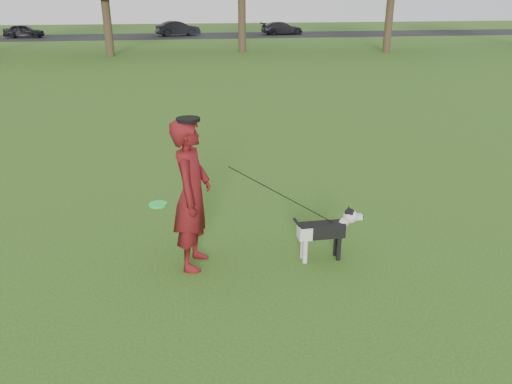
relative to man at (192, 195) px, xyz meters
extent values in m
plane|color=#285116|center=(0.30, -0.14, -1.01)|extent=(120.00, 120.00, 0.00)
cube|color=black|center=(0.30, 39.86, -1.00)|extent=(120.00, 7.00, 0.02)
imported|color=#5A0C17|center=(0.00, 0.00, 0.00)|extent=(0.67, 0.84, 2.02)
cube|color=black|center=(1.72, -0.14, -0.57)|extent=(0.62, 0.19, 0.20)
cube|color=silver|center=(1.48, -0.14, -0.58)|extent=(0.17, 0.20, 0.18)
cylinder|color=silver|center=(1.48, -0.21, -0.84)|extent=(0.06, 0.06, 0.34)
cylinder|color=silver|center=(1.48, -0.07, -0.84)|extent=(0.06, 0.06, 0.34)
cylinder|color=black|center=(1.96, -0.21, -0.84)|extent=(0.06, 0.06, 0.34)
cylinder|color=black|center=(1.96, -0.07, -0.84)|extent=(0.06, 0.06, 0.34)
cylinder|color=silver|center=(2.00, -0.14, -0.52)|extent=(0.21, 0.12, 0.22)
sphere|color=silver|center=(2.12, -0.14, -0.39)|extent=(0.19, 0.19, 0.19)
sphere|color=black|center=(2.10, -0.14, -0.35)|extent=(0.15, 0.15, 0.15)
cube|color=silver|center=(2.22, -0.14, -0.41)|extent=(0.12, 0.07, 0.07)
sphere|color=black|center=(2.29, -0.14, -0.41)|extent=(0.04, 0.04, 0.04)
cone|color=black|center=(2.10, -0.19, -0.29)|extent=(0.07, 0.07, 0.08)
cone|color=black|center=(2.10, -0.09, -0.29)|extent=(0.07, 0.07, 0.08)
cylinder|color=black|center=(1.42, -0.14, -0.50)|extent=(0.22, 0.04, 0.28)
cylinder|color=black|center=(1.94, -0.14, -0.51)|extent=(0.14, 0.14, 0.02)
imported|color=black|center=(-12.10, 39.86, -0.45)|extent=(3.19, 1.37, 1.07)
imported|color=black|center=(0.54, 39.86, -0.38)|extent=(3.94, 2.27, 1.23)
imported|color=black|center=(9.77, 39.86, -0.45)|extent=(3.87, 1.85, 1.09)
cylinder|color=#1DEA45|center=(-0.43, -0.13, -0.04)|extent=(0.23, 0.23, 0.02)
cylinder|color=black|center=(0.00, 0.00, 1.00)|extent=(0.30, 0.30, 0.04)
cylinder|color=#38281C|center=(-3.70, 25.36, 1.09)|extent=(0.48, 0.48, 4.20)
cylinder|color=#38281C|center=(4.30, 26.36, 1.51)|extent=(0.48, 0.48, 5.04)
cylinder|color=#38281C|center=(13.30, 24.86, 1.40)|extent=(0.48, 0.48, 4.83)
camera|label=1|loc=(-0.15, -6.01, 2.42)|focal=35.00mm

